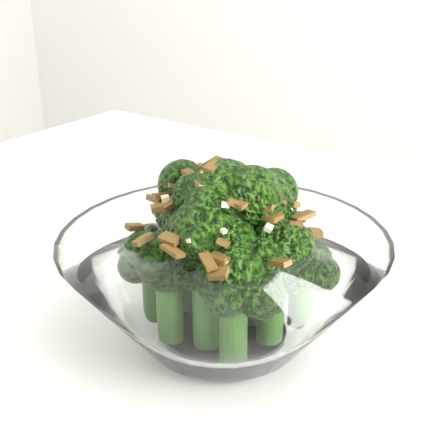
% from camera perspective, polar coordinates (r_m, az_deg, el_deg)
% --- Properties ---
extents(table, '(1.30, 0.96, 0.75)m').
position_cam_1_polar(table, '(0.62, 5.81, -12.76)').
color(table, white).
rests_on(table, ground).
extents(broccoli_dish, '(0.24, 0.24, 0.15)m').
position_cam_1_polar(broccoli_dish, '(0.51, -0.02, -4.28)').
color(broccoli_dish, white).
rests_on(broccoli_dish, table).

